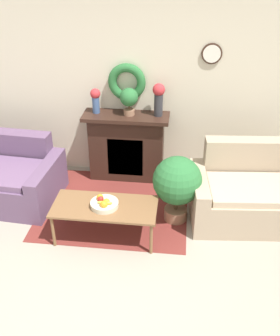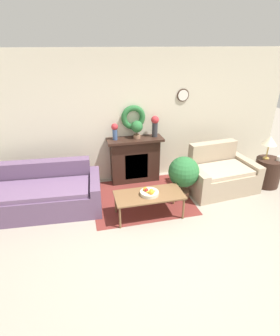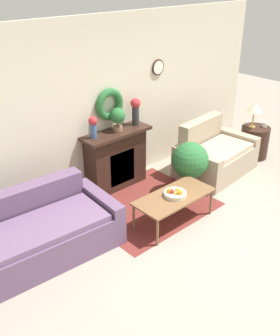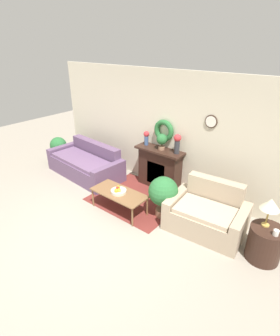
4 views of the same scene
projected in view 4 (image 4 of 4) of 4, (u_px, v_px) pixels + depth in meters
ground_plane at (84, 239)px, 4.71m from camera, size 16.00×16.00×0.00m
floor_rug at (138, 198)px, 5.93m from camera, size 1.88×1.64×0.01m
wall_back at (168, 132)px, 5.95m from camera, size 6.80×0.18×2.70m
fireplace at (160, 168)px, 6.21m from camera, size 1.17×0.41×0.98m
couch_left at (86, 164)px, 6.89m from camera, size 2.16×1.13×0.80m
loveseat_right at (207, 214)px, 4.86m from camera, size 1.46×1.04×0.91m
coffee_table at (119, 194)px, 5.34m from camera, size 1.18×0.54×0.43m
fruit_bowl at (118, 191)px, 5.30m from camera, size 0.32×0.32×0.12m
side_table_by_loveseat at (265, 244)px, 4.18m from camera, size 0.53×0.53×0.60m
table_lamp at (271, 205)px, 3.95m from camera, size 0.30×0.30×0.49m
mug at (276, 233)px, 3.89m from camera, size 0.08×0.08×0.09m
vase_on_mantel_left at (146, 137)px, 6.15m from camera, size 0.14×0.14×0.34m
vase_on_mantel_right at (177, 142)px, 5.65m from camera, size 0.16×0.16×0.44m
potted_plant_on_mantel at (162, 140)px, 5.87m from camera, size 0.24×0.24×0.37m
potted_plant_floor_by_couch at (59, 147)px, 7.59m from camera, size 0.47×0.47×0.73m
potted_plant_floor_by_loveseat at (163, 193)px, 5.13m from camera, size 0.59×0.59×0.86m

